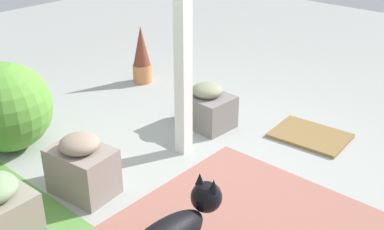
{
  "coord_description": "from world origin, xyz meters",
  "views": [
    {
      "loc": [
        -2.03,
        2.44,
        2.04
      ],
      "look_at": [
        0.18,
        -0.07,
        0.41
      ],
      "focal_mm": 44.29,
      "sensor_mm": 36.0,
      "label": 1
    }
  ],
  "objects_px": {
    "terracotta_pot_spiky": "(142,56)",
    "doormat": "(310,136)",
    "porch_pillar": "(183,0)",
    "round_shrub": "(7,107)",
    "stone_planter_nearest": "(207,107)",
    "stone_planter_mid": "(82,167)"
  },
  "relations": [
    {
      "from": "doormat",
      "to": "stone_planter_mid",
      "type": "bearing_deg",
      "value": 65.72
    },
    {
      "from": "porch_pillar",
      "to": "doormat",
      "type": "height_order",
      "value": "porch_pillar"
    },
    {
      "from": "terracotta_pot_spiky",
      "to": "doormat",
      "type": "height_order",
      "value": "terracotta_pot_spiky"
    },
    {
      "from": "terracotta_pot_spiky",
      "to": "doormat",
      "type": "distance_m",
      "value": 2.11
    },
    {
      "from": "round_shrub",
      "to": "terracotta_pot_spiky",
      "type": "xyz_separation_m",
      "value": [
        0.25,
        -1.76,
        -0.07
      ]
    },
    {
      "from": "stone_planter_mid",
      "to": "round_shrub",
      "type": "relative_size",
      "value": 0.66
    },
    {
      "from": "stone_planter_mid",
      "to": "terracotta_pot_spiky",
      "type": "distance_m",
      "value": 2.17
    },
    {
      "from": "round_shrub",
      "to": "terracotta_pot_spiky",
      "type": "distance_m",
      "value": 1.78
    },
    {
      "from": "porch_pillar",
      "to": "doormat",
      "type": "relative_size",
      "value": 3.96
    },
    {
      "from": "round_shrub",
      "to": "doormat",
      "type": "distance_m",
      "value": 2.63
    },
    {
      "from": "porch_pillar",
      "to": "terracotta_pot_spiky",
      "type": "bearing_deg",
      "value": -31.06
    },
    {
      "from": "round_shrub",
      "to": "terracotta_pot_spiky",
      "type": "height_order",
      "value": "round_shrub"
    },
    {
      "from": "stone_planter_nearest",
      "to": "doormat",
      "type": "relative_size",
      "value": 0.76
    },
    {
      "from": "round_shrub",
      "to": "doormat",
      "type": "bearing_deg",
      "value": -135.0
    },
    {
      "from": "porch_pillar",
      "to": "round_shrub",
      "type": "bearing_deg",
      "value": 38.65
    },
    {
      "from": "round_shrub",
      "to": "doormat",
      "type": "height_order",
      "value": "round_shrub"
    },
    {
      "from": "terracotta_pot_spiky",
      "to": "porch_pillar",
      "type": "bearing_deg",
      "value": 148.94
    },
    {
      "from": "stone_planter_nearest",
      "to": "terracotta_pot_spiky",
      "type": "distance_m",
      "value": 1.3
    },
    {
      "from": "porch_pillar",
      "to": "stone_planter_mid",
      "type": "height_order",
      "value": "porch_pillar"
    },
    {
      "from": "porch_pillar",
      "to": "terracotta_pot_spiky",
      "type": "distance_m",
      "value": 1.89
    },
    {
      "from": "stone_planter_mid",
      "to": "doormat",
      "type": "bearing_deg",
      "value": -114.28
    },
    {
      "from": "stone_planter_mid",
      "to": "round_shrub",
      "type": "bearing_deg",
      "value": -0.41
    }
  ]
}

